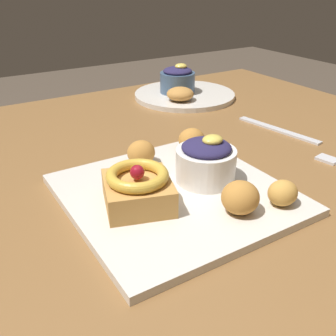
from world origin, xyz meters
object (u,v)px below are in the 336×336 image
object	(u,v)px
cake_slice	(138,188)
fritter_middle	(192,139)
back_ramekin	(178,80)
fritter_extra	(283,193)
back_pastry	(180,94)
knife	(278,130)
fritter_back	(141,153)
front_plate	(175,194)
berry_ramekin	(206,161)
fritter_front	(240,197)
back_plate	(185,95)

from	to	relation	value
cake_slice	fritter_middle	distance (m)	0.20
cake_slice	back_ramekin	size ratio (longest dim) A/B	1.27
fritter_extra	back_pastry	xyz separation A→B (m)	(0.14, 0.47, -0.00)
cake_slice	knife	bearing A→B (deg)	16.72
fritter_back	back_pastry	bearing A→B (deg)	46.34
front_plate	back_pastry	distance (m)	0.44
back_pastry	cake_slice	bearing A→B (deg)	-130.19
front_plate	berry_ramekin	world-z (taller)	berry_ramekin
fritter_front	fritter_middle	world-z (taller)	fritter_front
back_pastry	back_ramekin	bearing A→B (deg)	62.10
front_plate	fritter_front	distance (m)	0.10
front_plate	berry_ramekin	bearing A→B (deg)	3.96
cake_slice	fritter_front	bearing A→B (deg)	-39.56
fritter_extra	back_plate	distance (m)	0.55
fritter_back	fritter_extra	xyz separation A→B (m)	(0.10, -0.21, -0.00)
cake_slice	back_pastry	bearing A→B (deg)	49.81
fritter_back	back_plate	bearing A→B (deg)	46.40
fritter_middle	fritter_extra	distance (m)	0.21
fritter_front	fritter_middle	bearing A→B (deg)	72.92
fritter_extra	knife	size ratio (longest dim) A/B	0.22
berry_ramekin	fritter_middle	bearing A→B (deg)	65.91
back_plate	knife	bearing A→B (deg)	-84.22
front_plate	fritter_front	size ratio (longest dim) A/B	5.96
fritter_middle	fritter_back	world-z (taller)	same
fritter_front	knife	world-z (taller)	fritter_front
back_plate	back_ramekin	bearing A→B (deg)	129.40
fritter_back	back_ramekin	xyz separation A→B (m)	(0.28, 0.32, 0.01)
front_plate	fritter_front	world-z (taller)	fritter_front
cake_slice	fritter_middle	xyz separation A→B (m)	(0.16, 0.11, -0.01)
front_plate	fritter_extra	size ratio (longest dim) A/B	7.16
fritter_middle	fritter_extra	bearing A→B (deg)	-89.65
cake_slice	fritter_front	size ratio (longest dim) A/B	2.28
fritter_back	fritter_middle	bearing A→B (deg)	1.14
back_plate	fritter_extra	bearing A→B (deg)	-110.25
berry_ramekin	fritter_front	world-z (taller)	berry_ramekin
fritter_middle	back_ramekin	world-z (taller)	back_ramekin
back_pastry	fritter_front	bearing A→B (deg)	-114.45
cake_slice	fritter_back	distance (m)	0.12
cake_slice	back_pastry	distance (m)	0.48
berry_ramekin	knife	world-z (taller)	berry_ramekin
fritter_extra	back_plate	size ratio (longest dim) A/B	0.16
fritter_extra	fritter_front	bearing A→B (deg)	165.74
front_plate	knife	distance (m)	0.34
cake_slice	fritter_back	bearing A→B (deg)	59.76
fritter_front	back_plate	bearing A→B (deg)	63.30
back_pastry	knife	bearing A→B (deg)	-72.89
fritter_middle	knife	size ratio (longest dim) A/B	0.25
cake_slice	berry_ramekin	xyz separation A→B (m)	(0.12, 0.01, 0.01)
berry_ramekin	fritter_extra	size ratio (longest dim) A/B	2.15
front_plate	berry_ramekin	distance (m)	0.07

